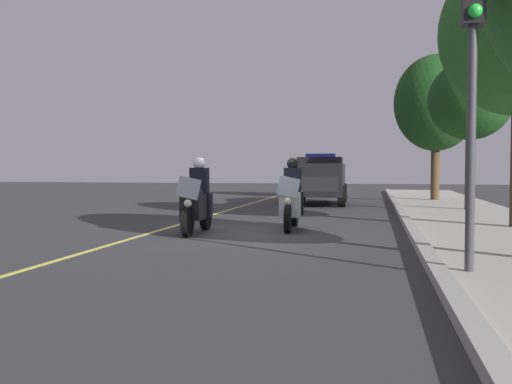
% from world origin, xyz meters
% --- Properties ---
extents(ground_plane, '(80.00, 80.00, 0.00)m').
position_xyz_m(ground_plane, '(0.00, 0.00, 0.00)').
color(ground_plane, '#333335').
extents(curb_strip, '(48.00, 0.24, 0.15)m').
position_xyz_m(curb_strip, '(0.00, 3.61, 0.07)').
color(curb_strip, '#9E9B93').
rests_on(curb_strip, ground).
extents(sidewalk_strip, '(48.00, 3.60, 0.10)m').
position_xyz_m(sidewalk_strip, '(0.00, 5.51, 0.05)').
color(sidewalk_strip, '#A8A399').
rests_on(sidewalk_strip, ground).
extents(lane_stripe_center, '(48.00, 0.12, 0.01)m').
position_xyz_m(lane_stripe_center, '(0.00, -2.20, 0.00)').
color(lane_stripe_center, '#E0D14C').
rests_on(lane_stripe_center, ground).
extents(police_motorcycle_lead_left, '(2.14, 0.58, 1.72)m').
position_xyz_m(police_motorcycle_lead_left, '(0.32, -1.15, 0.70)').
color(police_motorcycle_lead_left, black).
rests_on(police_motorcycle_lead_left, ground).
extents(police_motorcycle_lead_right, '(2.14, 0.58, 1.72)m').
position_xyz_m(police_motorcycle_lead_right, '(-0.87, 0.84, 0.70)').
color(police_motorcycle_lead_right, black).
rests_on(police_motorcycle_lead_right, ground).
extents(police_suv, '(4.96, 2.19, 2.05)m').
position_xyz_m(police_suv, '(-10.50, 0.64, 1.07)').
color(police_suv, black).
rests_on(police_suv, ground).
extents(traffic_light, '(0.38, 0.28, 4.12)m').
position_xyz_m(traffic_light, '(4.64, 4.01, 3.10)').
color(traffic_light, '#38383D').
rests_on(traffic_light, sidewalk_strip).
extents(tree_far_back, '(2.73, 2.73, 4.93)m').
position_xyz_m(tree_far_back, '(-7.28, 5.86, 3.69)').
color(tree_far_back, '#42301E').
rests_on(tree_far_back, sidewalk_strip).
extents(tree_behind_suv, '(3.54, 3.54, 6.21)m').
position_xyz_m(tree_behind_suv, '(-12.87, 5.35, 4.23)').
color(tree_behind_suv, '#4C3823').
rests_on(tree_behind_suv, sidewalk_strip).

